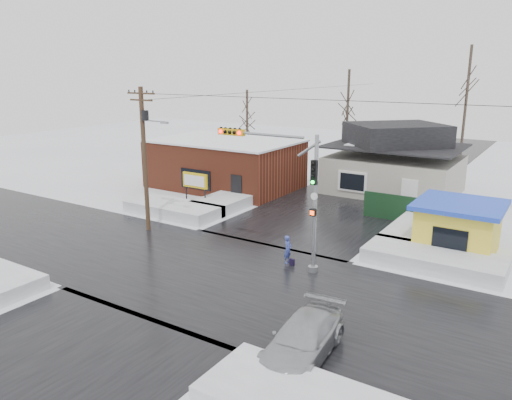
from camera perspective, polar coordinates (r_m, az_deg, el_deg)
The scene contains 20 objects.
ground at distance 25.45m, azimuth -4.74°, elevation -8.49°, with size 120.00×120.00×0.00m, color white.
road_ns at distance 25.45m, azimuth -4.74°, elevation -8.47°, with size 10.00×120.00×0.02m, color black.
road_ew at distance 25.45m, azimuth -4.74°, elevation -8.47°, with size 120.00×10.00×0.02m, color black.
snowbank_nw at distance 35.87m, azimuth -9.43°, elevation -1.00°, with size 7.00×3.00×0.80m, color white.
snowbank_ne at distance 27.76m, azimuth 19.64°, elevation -6.42°, with size 7.00×3.00×0.80m, color white.
snowbank_nside_w at distance 38.43m, azimuth -2.23°, elevation 0.25°, with size 3.00×8.00×0.80m, color white.
snowbank_nside_e at distance 32.80m, azimuth 18.31°, elevation -3.07°, with size 3.00×8.00×0.80m, color white.
traffic_signal at distance 25.14m, azimuth 3.58°, elevation 2.13°, with size 6.05×0.68×7.00m.
utility_pole at distance 31.67m, azimuth -12.58°, elevation 5.49°, with size 3.15×0.44×9.00m.
brick_building at distance 43.52m, azimuth -3.57°, elevation 4.21°, with size 12.20×8.20×4.12m.
marquee_sign at distance 37.32m, azimuth -6.98°, elevation 2.11°, with size 2.20×0.21×2.55m.
house at distance 42.96m, azimuth 15.55°, elevation 4.30°, with size 10.40×8.40×5.76m.
kiosk at distance 30.13m, azimuth 22.08°, elevation -2.86°, with size 4.60×4.60×2.88m.
fence at distance 34.64m, azimuth 18.43°, elevation -1.29°, with size 8.00×0.12×1.80m, color black.
tree_far_left at distance 48.16m, azimuth 10.51°, elevation 12.06°, with size 3.00×3.00×10.00m.
tree_far_mid at distance 47.23m, azimuth 23.15°, elevation 13.04°, with size 3.00×3.00×12.00m.
tree_far_west at distance 51.20m, azimuth -1.03°, elevation 10.66°, with size 3.00×3.00×8.00m.
pedestrian at distance 26.57m, azimuth 3.65°, elevation -5.69°, with size 0.55×0.36×1.51m, color #3A47A3.
car at distance 18.51m, azimuth 5.40°, elevation -15.55°, with size 1.96×4.83×1.40m, color #ADB0B5.
shopping_bag at distance 26.46m, azimuth 4.13°, elevation -7.13°, with size 0.28×0.12×0.35m, color black.
Camera 1 is at (14.33, -18.49, 10.03)m, focal length 35.00 mm.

